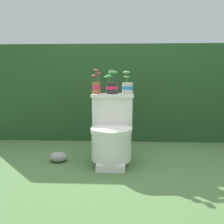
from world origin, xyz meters
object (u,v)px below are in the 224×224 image
(toilet, at_px, (112,133))
(potted_plant_midleft, at_px, (112,85))
(potted_plant_left, at_px, (96,85))
(potted_plant_middle, at_px, (128,87))
(garden_stone, at_px, (58,157))

(toilet, bearing_deg, potted_plant_midleft, 93.04)
(potted_plant_left, xyz_separation_m, potted_plant_middle, (0.32, 0.00, -0.01))
(potted_plant_left, relative_size, potted_plant_middle, 1.08)
(potted_plant_midleft, bearing_deg, toilet, -86.96)
(toilet, height_order, potted_plant_left, potted_plant_left)
(toilet, distance_m, potted_plant_midleft, 0.49)
(toilet, relative_size, potted_plant_midleft, 2.78)
(garden_stone, bearing_deg, toilet, -1.14)
(potted_plant_middle, bearing_deg, potted_plant_left, -179.66)
(garden_stone, bearing_deg, potted_plant_midleft, 16.38)
(potted_plant_midleft, bearing_deg, potted_plant_middle, -2.14)
(potted_plant_midleft, relative_size, garden_stone, 1.37)
(potted_plant_midleft, xyz_separation_m, potted_plant_middle, (0.16, -0.01, -0.01))
(toilet, distance_m, potted_plant_left, 0.52)
(toilet, bearing_deg, potted_plant_left, 136.16)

